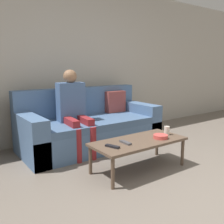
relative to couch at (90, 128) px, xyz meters
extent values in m
plane|color=#70665B|center=(0.08, -2.01, -0.29)|extent=(22.00, 22.00, 0.00)
cube|color=#B7B2A8|center=(0.08, 0.63, 1.01)|extent=(12.00, 0.06, 2.60)
cube|color=#4C6B93|center=(-0.01, -0.05, -0.12)|extent=(2.09, 0.94, 0.35)
cube|color=#466288|center=(-0.01, -0.14, 0.10)|extent=(1.65, 0.76, 0.10)
cube|color=#4C6B93|center=(-0.01, 0.34, 0.37)|extent=(2.09, 0.18, 0.44)
cube|color=#4C6B93|center=(-0.94, -0.05, 0.01)|extent=(0.22, 0.94, 0.61)
cube|color=#4C6B93|center=(0.93, -0.05, 0.01)|extent=(0.22, 0.94, 0.61)
cube|color=#93423D|center=(0.62, 0.19, 0.33)|extent=(0.36, 0.12, 0.36)
cylinder|color=brown|center=(-0.52, -1.33, -0.13)|extent=(0.04, 0.04, 0.34)
cylinder|color=brown|center=(0.55, -1.33, -0.13)|extent=(0.04, 0.04, 0.34)
cylinder|color=brown|center=(-0.52, -0.89, -0.13)|extent=(0.04, 0.04, 0.34)
cylinder|color=brown|center=(0.55, -0.89, -0.13)|extent=(0.04, 0.04, 0.34)
cube|color=brown|center=(0.02, -1.11, 0.06)|extent=(1.16, 0.52, 0.03)
cylinder|color=maroon|center=(-0.47, -0.49, -0.07)|extent=(0.10, 0.10, 0.45)
cylinder|color=maroon|center=(-0.26, -0.51, -0.07)|extent=(0.10, 0.10, 0.45)
cube|color=maroon|center=(-0.45, -0.25, 0.20)|extent=(0.14, 0.43, 0.09)
cube|color=maroon|center=(-0.24, -0.26, 0.20)|extent=(0.14, 0.43, 0.09)
cube|color=#476693|center=(-0.32, -0.01, 0.43)|extent=(0.40, 0.23, 0.55)
sphere|color=#936B4C|center=(-0.32, -0.01, 0.79)|extent=(0.19, 0.19, 0.19)
cylinder|color=silver|center=(0.47, -1.13, 0.13)|extent=(0.07, 0.07, 0.11)
cube|color=#47474C|center=(-0.19, -1.11, 0.08)|extent=(0.05, 0.17, 0.02)
cube|color=black|center=(-0.39, -1.14, 0.08)|extent=(0.10, 0.18, 0.02)
cylinder|color=#DB4C47|center=(0.28, -1.20, 0.09)|extent=(0.18, 0.18, 0.05)
camera|label=1|loc=(-1.89, -3.24, 0.94)|focal=40.00mm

